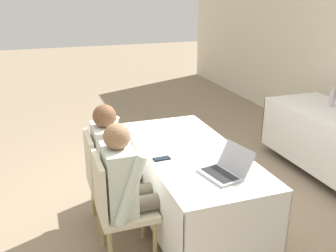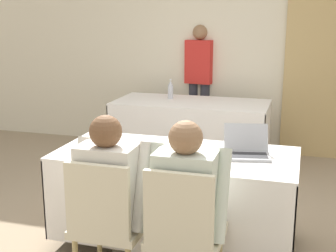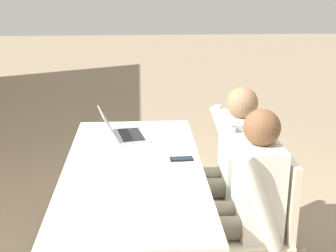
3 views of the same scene
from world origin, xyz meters
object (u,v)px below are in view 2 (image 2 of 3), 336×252
chair_near_left (107,220)px  person_white_shirt (188,199)px  chair_near_right (184,230)px  cell_phone (177,165)px  person_checkered_shirt (113,190)px  person_red_shirt (199,78)px  water_bottle (171,90)px  laptop (247,150)px

chair_near_left → person_white_shirt: person_white_shirt is taller
chair_near_left → chair_near_right: 0.49m
cell_phone → person_checkered_shirt: size_ratio=0.12×
chair_near_left → person_red_shirt: size_ratio=0.56×
water_bottle → person_checkered_shirt: size_ratio=0.20×
cell_phone → water_bottle: size_ratio=0.62×
cell_phone → person_white_shirt: bearing=-66.3°
chair_near_right → person_checkered_shirt: person_checkered_shirt is taller
cell_phone → laptop: bearing=38.6°
person_white_shirt → laptop: bearing=-111.2°
person_white_shirt → person_red_shirt: 3.38m
water_bottle → person_white_shirt: (0.89, -2.70, -0.19)m
chair_near_left → person_checkered_shirt: (0.00, 0.10, 0.16)m
water_bottle → person_checkered_shirt: bearing=-81.6°
chair_near_right → person_checkered_shirt: 0.53m
person_checkered_shirt → person_white_shirt: (0.49, 0.00, 0.00)m
chair_near_left → chair_near_right: size_ratio=1.00×
cell_phone → water_bottle: bearing=105.0°
chair_near_left → laptop: bearing=-134.1°
person_checkered_shirt → chair_near_left: bearing=90.0°
chair_near_left → person_red_shirt: (-0.18, 3.41, 0.42)m
cell_phone → person_white_shirt: person_white_shirt is taller
laptop → water_bottle: size_ratio=1.62×
laptop → water_bottle: (-1.16, 2.02, 0.06)m
laptop → cell_phone: bearing=-150.8°
laptop → person_red_shirt: bearing=98.2°
chair_near_left → person_white_shirt: (0.49, 0.10, 0.16)m
cell_phone → chair_near_right: 0.52m
chair_near_right → person_white_shirt: bearing=-90.0°
water_bottle → person_red_shirt: person_red_shirt is taller
water_bottle → person_checkered_shirt: 2.74m
water_bottle → chair_near_left: size_ratio=0.26×
water_bottle → person_white_shirt: bearing=-71.7°
chair_near_right → person_red_shirt: bearing=-78.7°
chair_near_right → person_white_shirt: size_ratio=0.77×
cell_phone → water_bottle: 2.50m
cell_phone → person_checkered_shirt: person_checkered_shirt is taller
person_checkered_shirt → person_red_shirt: (-0.18, 3.30, 0.26)m
laptop → person_checkered_shirt: person_checkered_shirt is taller
person_red_shirt → chair_near_right: bearing=-71.0°
water_bottle → person_white_shirt: size_ratio=0.20×
person_checkered_shirt → cell_phone: bearing=-136.9°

